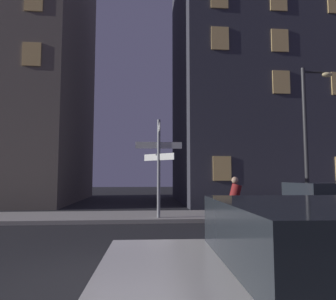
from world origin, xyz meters
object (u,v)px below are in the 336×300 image
at_px(signpost, 159,158).
at_px(street_lamp, 309,127).
at_px(car_far_oncoming, 318,207).
at_px(cyclist, 237,203).

height_order(signpost, street_lamp, street_lamp).
height_order(car_far_oncoming, cyclist, cyclist).
bearing_deg(street_lamp, car_far_oncoming, -117.55).
relative_size(street_lamp, car_far_oncoming, 1.32).
xyz_separation_m(signpost, street_lamp, (6.02, 0.41, 1.29)).
height_order(signpost, cyclist, signpost).
bearing_deg(car_far_oncoming, street_lamp, 62.45).
bearing_deg(street_lamp, cyclist, -153.83).
height_order(signpost, car_far_oncoming, signpost).
distance_m(signpost, cyclist, 3.20).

